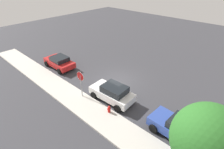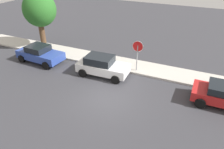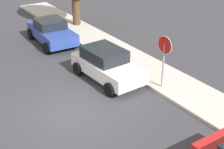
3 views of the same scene
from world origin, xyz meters
name	(u,v)px [view 1 (image 1 of 3)]	position (x,y,z in m)	size (l,w,h in m)	color
ground_plane	(118,81)	(0.00, 0.00, 0.00)	(60.00, 60.00, 0.00)	#38383D
sidewalk_curb	(80,103)	(0.00, 4.80, 0.07)	(32.00, 2.23, 0.14)	beige
stop_sign	(81,80)	(0.56, 4.11, 1.76)	(0.82, 0.08, 2.54)	gray
parked_car_white	(113,93)	(-1.65, 2.62, 0.77)	(3.91, 2.07, 1.50)	white
parked_car_red	(59,62)	(6.75, 2.32, 0.70)	(3.83, 2.01, 1.34)	red
parked_car_blue	(180,129)	(-7.45, 2.50, 0.72)	(4.04, 2.15, 1.42)	#2D479E
street_tree_near_corner	(207,141)	(-9.23, 5.22, 3.59)	(2.99, 2.99, 5.20)	#513823
fire_hydrant	(109,110)	(-2.56, 4.01, 0.36)	(0.30, 0.22, 0.72)	red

